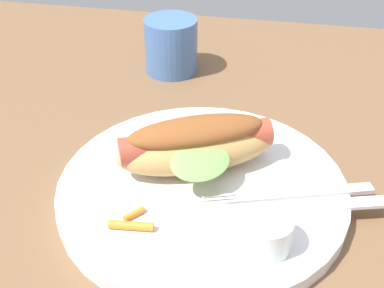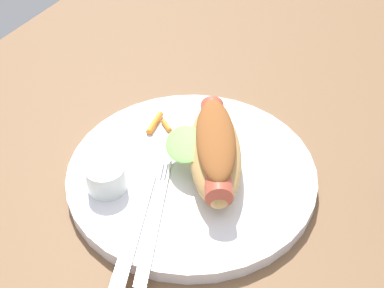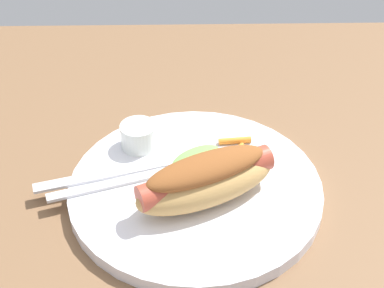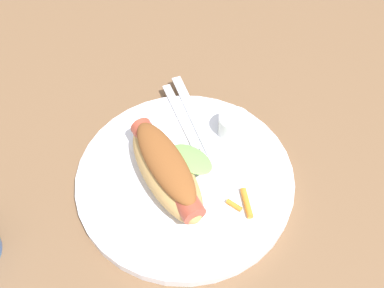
% 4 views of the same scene
% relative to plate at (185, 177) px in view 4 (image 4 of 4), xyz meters
% --- Properties ---
extents(ground_plane, '(1.20, 0.90, 0.02)m').
position_rel_plate_xyz_m(ground_plane, '(0.02, -0.02, -0.02)').
color(ground_plane, brown).
extents(plate, '(0.28, 0.28, 0.02)m').
position_rel_plate_xyz_m(plate, '(0.00, 0.00, 0.00)').
color(plate, white).
rests_on(plate, ground_plane).
extents(hot_dog, '(0.17, 0.13, 0.06)m').
position_rel_plate_xyz_m(hot_dog, '(0.01, -0.02, 0.04)').
color(hot_dog, tan).
rests_on(hot_dog, plate).
extents(sauce_ramekin, '(0.04, 0.04, 0.03)m').
position_rel_plate_xyz_m(sauce_ramekin, '(-0.07, 0.07, 0.02)').
color(sauce_ramekin, white).
rests_on(sauce_ramekin, plate).
extents(fork, '(0.16, 0.06, 0.00)m').
position_rel_plate_xyz_m(fork, '(-0.09, 0.00, 0.01)').
color(fork, silver).
rests_on(fork, plate).
extents(knife, '(0.15, 0.06, 0.00)m').
position_rel_plate_xyz_m(knife, '(-0.10, 0.02, 0.01)').
color(knife, silver).
rests_on(knife, plate).
extents(carrot_garnish, '(0.04, 0.03, 0.01)m').
position_rel_plate_xyz_m(carrot_garnish, '(0.05, 0.07, 0.01)').
color(carrot_garnish, orange).
rests_on(carrot_garnish, plate).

